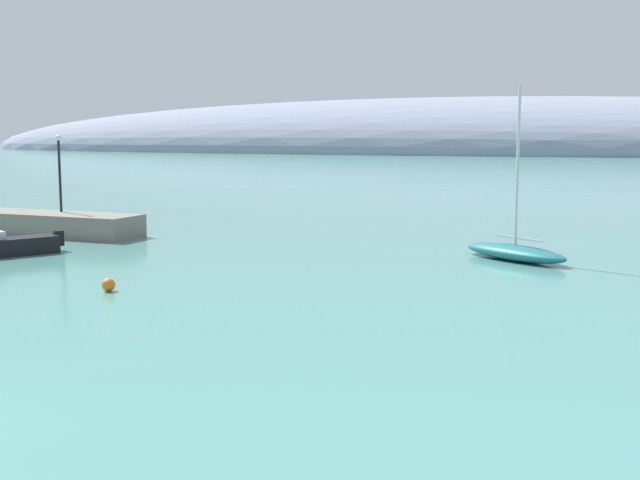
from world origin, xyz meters
TOP-DOWN VIEW (x-y plane):
  - breakwater_rocks at (-21.46, 29.10)m, footprint 19.29×4.00m
  - distant_ridge at (-29.50, 234.88)m, footprint 344.35×75.34m
  - sailboat_teal_mid_mooring at (10.19, 28.70)m, footprint 6.09×4.94m
  - motorboat_black_foreground at (-14.37, 21.16)m, footprint 3.84×5.27m
  - mooring_buoy_orange at (-3.97, 15.00)m, footprint 0.54×0.54m
  - harbor_lamp_post at (-17.53, 29.67)m, footprint 0.36×0.36m

SIDE VIEW (x-z plane):
  - distant_ridge at x=-29.50m, z-range -16.47..16.47m
  - mooring_buoy_orange at x=-3.97m, z-range 0.00..0.54m
  - sailboat_teal_mid_mooring at x=10.19m, z-range -3.82..4.75m
  - motorboat_black_foreground at x=-14.37m, z-range -0.16..1.14m
  - breakwater_rocks at x=-21.46m, z-range 0.00..1.37m
  - harbor_lamp_post at x=-17.53m, z-range 1.89..6.63m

